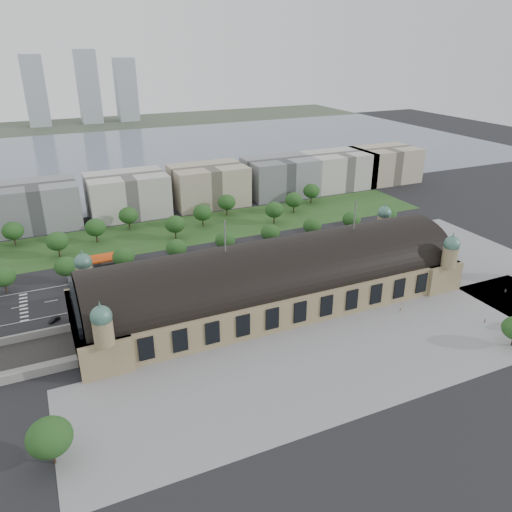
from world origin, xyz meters
name	(u,v)px	position (x,y,z in m)	size (l,w,h in m)	color
ground	(274,303)	(0.00, 0.00, 0.00)	(900.00, 900.00, 0.00)	black
station	(275,280)	(0.00, 0.00, 10.28)	(150.00, 48.40, 44.30)	#9A865F
plaza_south	(361,356)	(10.00, -44.00, 0.00)	(190.00, 48.00, 0.12)	gray
plaza_east	(470,259)	(103.00, 0.00, 0.00)	(56.00, 100.00, 0.12)	gray
road_slab	(196,274)	(-20.00, 38.00, 0.00)	(260.00, 26.00, 0.10)	black
grass_belt	(173,232)	(-15.00, 93.00, 0.00)	(300.00, 45.00, 0.10)	#234A1D
petrol_station	(106,258)	(-53.91, 65.28, 2.95)	(14.00, 13.00, 5.05)	#DD430D
lake	(126,156)	(0.00, 298.00, 0.00)	(700.00, 320.00, 0.08)	slate
far_shore	(94,124)	(0.00, 498.00, 0.00)	(700.00, 120.00, 0.14)	#44513D
far_tower_left	(35,91)	(-60.00, 508.00, 40.00)	(24.00, 24.00, 80.00)	#9EA8B2
far_tower_mid	(88,87)	(0.00, 508.00, 42.50)	(24.00, 24.00, 85.00)	#9EA8B2
far_tower_right	(126,90)	(45.00, 508.00, 37.50)	(24.00, 24.00, 75.00)	#9EA8B2
office_2	(35,206)	(-80.00, 133.00, 12.00)	(45.00, 32.00, 24.00)	gray
office_3	(127,195)	(-30.00, 133.00, 12.00)	(45.00, 32.00, 24.00)	#B4B1AB
office_4	(208,185)	(20.00, 133.00, 12.00)	(45.00, 32.00, 24.00)	#B5A98E
office_5	(280,177)	(70.00, 133.00, 12.00)	(45.00, 32.00, 24.00)	gray
office_6	(338,170)	(115.00, 133.00, 12.00)	(45.00, 32.00, 24.00)	#B4B1AB
office_7	(384,164)	(155.00, 133.00, 12.00)	(45.00, 32.00, 24.00)	#B5A98E
tree_row_1	(3,277)	(-96.00, 53.00, 7.43)	(9.60, 9.60, 11.52)	#2D2116
tree_row_2	(66,266)	(-72.00, 53.00, 7.43)	(9.60, 9.60, 11.52)	#2D2116
tree_row_3	(123,257)	(-48.00, 53.00, 7.43)	(9.60, 9.60, 11.52)	#2D2116
tree_row_4	(176,248)	(-24.00, 53.00, 7.43)	(9.60, 9.60, 11.52)	#2D2116
tree_row_5	(225,240)	(0.00, 53.00, 7.43)	(9.60, 9.60, 11.52)	#2D2116
tree_row_6	(270,233)	(24.00, 53.00, 7.43)	(9.60, 9.60, 11.52)	#2D2116
tree_row_7	(312,226)	(48.00, 53.00, 7.43)	(9.60, 9.60, 11.52)	#2D2116
tree_row_8	(352,219)	(72.00, 53.00, 7.43)	(9.60, 9.60, 11.52)	#2D2116
tree_row_9	(388,213)	(96.00, 53.00, 7.43)	(9.60, 9.60, 11.52)	#2D2116
tree_belt_2	(13,231)	(-92.00, 107.00, 8.05)	(10.40, 10.40, 12.48)	#2D2116
tree_belt_3	(57,241)	(-73.00, 83.00, 8.05)	(10.40, 10.40, 12.48)	#2D2116
tree_belt_4	(95,227)	(-54.00, 95.00, 8.05)	(10.40, 10.40, 12.48)	#2D2116
tree_belt_5	(128,215)	(-35.00, 107.00, 8.05)	(10.40, 10.40, 12.48)	#2D2116
tree_belt_6	(175,224)	(-16.00, 83.00, 8.05)	(10.40, 10.40, 12.48)	#2D2116
tree_belt_7	(202,213)	(3.00, 95.00, 8.05)	(10.40, 10.40, 12.48)	#2D2116
tree_belt_8	(227,202)	(22.00, 107.00, 8.05)	(10.40, 10.40, 12.48)	#2D2116
tree_belt_9	(274,210)	(41.00, 83.00, 8.05)	(10.40, 10.40, 12.48)	#2D2116
tree_belt_10	(294,200)	(60.00, 95.00, 8.05)	(10.40, 10.40, 12.48)	#2D2116
tree_belt_11	(311,191)	(79.00, 107.00, 8.05)	(10.40, 10.40, 12.48)	#2D2116
tree_plaza_sw	(50,437)	(-85.00, -50.00, 8.05)	(11.00, 11.00, 12.73)	#2D2116
traffic_car_1	(80,291)	(-68.52, 40.65, 0.68)	(1.44, 4.13, 1.36)	gray
traffic_car_2	(102,291)	(-60.49, 36.92, 0.80)	(2.67, 5.79, 1.61)	black
traffic_car_3	(153,273)	(-37.28, 45.66, 0.72)	(2.01, 4.94, 1.43)	maroon
traffic_car_5	(313,245)	(43.89, 45.01, 0.74)	(1.56, 4.48, 1.48)	#505357
traffic_car_6	(381,238)	(80.48, 37.71, 0.65)	(2.16, 4.69, 1.30)	silver
parked_car_0	(54,320)	(-80.00, 21.00, 0.75)	(1.60, 4.58, 1.51)	black
parked_car_1	(143,302)	(-47.20, 21.00, 0.76)	(2.51, 5.44, 1.51)	maroon
parked_car_2	(140,302)	(-48.54, 21.00, 0.77)	(2.16, 5.31, 1.54)	#1A254A
parked_car_3	(155,298)	(-42.18, 22.44, 0.65)	(1.54, 3.82, 1.30)	#4F5156
parked_car_4	(163,298)	(-39.08, 21.00, 0.73)	(1.56, 4.46, 1.47)	silver
parked_car_5	(133,301)	(-50.64, 23.26, 0.73)	(2.43, 5.28, 1.47)	gray
parked_car_6	(212,286)	(-18.00, 22.67, 0.70)	(1.97, 4.84, 1.40)	black
bus_west	(227,271)	(-7.37, 32.00, 1.48)	(2.48, 10.60, 2.95)	#CD2041
bus_mid	(259,265)	(8.18, 32.00, 1.78)	(2.99, 12.78, 3.56)	silver
bus_east	(311,255)	(35.10, 32.00, 1.84)	(3.09, 13.22, 3.68)	silver
pedestrian_0	(400,310)	(40.24, -26.43, 0.83)	(0.81, 0.47, 1.67)	gray
pedestrian_1	(485,321)	(63.51, -45.27, 0.89)	(0.65, 0.43, 1.79)	gray
pedestrian_2	(506,291)	(90.01, -31.40, 0.95)	(0.92, 0.53, 1.90)	gray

